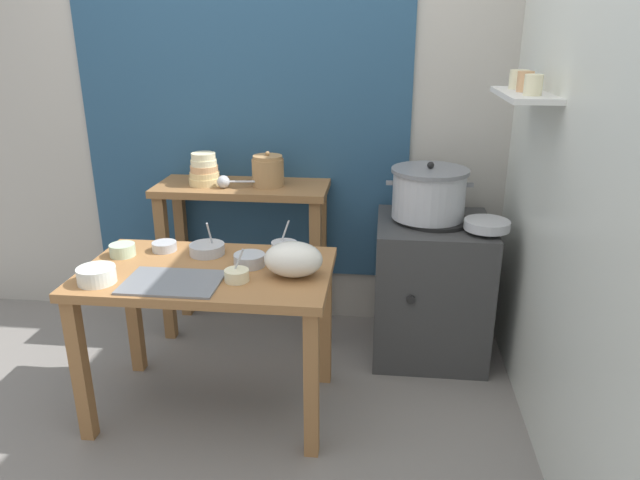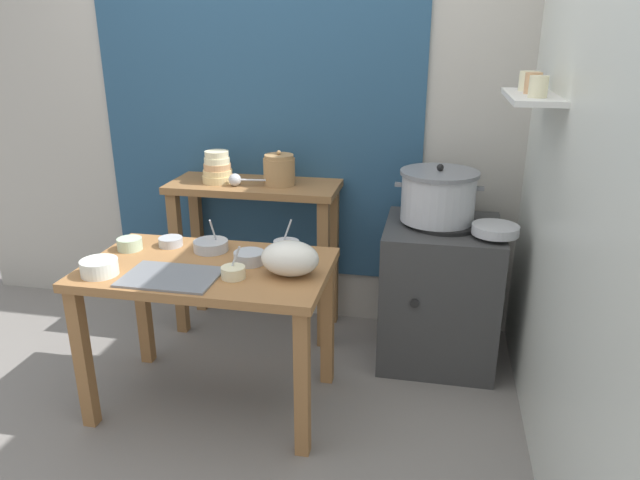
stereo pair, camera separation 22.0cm
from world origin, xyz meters
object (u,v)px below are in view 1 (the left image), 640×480
Objects in this scene: prep_bowl_3 at (122,249)px; prep_bowl_5 at (237,275)px; clay_pot at (268,171)px; back_shelf_table at (244,222)px; prep_bowl_2 at (207,249)px; prep_table at (208,291)px; prep_bowl_1 at (284,247)px; prep_bowl_4 at (96,274)px; prep_bowl_6 at (164,246)px; bowl_stack_enamel at (204,171)px; steamer_pot at (429,193)px; stove_block at (430,287)px; wide_pan at (487,225)px; prep_bowl_0 at (249,259)px; serving_tray at (172,282)px; ladle at (225,182)px; plastic_bag at (293,259)px.

prep_bowl_5 reaches higher than prep_bowl_3.
clay_pot reaches higher than prep_bowl_3.
prep_bowl_3 is (-0.56, -0.67, -0.23)m from clay_pot.
prep_bowl_2 is (-0.03, -0.61, 0.07)m from back_shelf_table.
prep_table is 0.23m from prep_bowl_2.
prep_bowl_1 is at bearing -72.09° from clay_pot.
clay_pot is 1.21× the size of prep_bowl_4.
bowl_stack_enamel is at bearing 86.11° from prep_bowl_6.
prep_bowl_3 is 0.64m from prep_bowl_5.
steamer_pot is at bearing -4.38° from bowl_stack_enamel.
back_shelf_table is 6.06× the size of prep_bowl_4.
stove_block is 0.93m from prep_bowl_1.
prep_bowl_5 is (-0.15, -0.34, -0.00)m from prep_bowl_1.
wide_pan is (0.24, -0.15, 0.42)m from stove_block.
steamer_pot is at bearing -6.14° from back_shelf_table.
bowl_stack_enamel is at bearing 170.24° from wide_pan.
prep_bowl_5 reaches higher than stove_block.
prep_bowl_2 reaches higher than prep_bowl_0.
serving_tray is (-0.10, -0.17, 0.12)m from prep_table.
prep_bowl_3 is at bearing -119.88° from ladle.
ladle is 0.71m from prep_bowl_3.
prep_table is 0.44m from plastic_bag.
prep_bowl_4 is 1.37× the size of prep_bowl_6.
prep_bowl_2 is (-0.05, 0.17, 0.14)m from prep_table.
prep_bowl_1 is at bearing 44.15° from serving_tray.
back_shelf_table is 8.18× the size of prep_bowl_3.
prep_bowl_2 is at bearing -6.22° from prep_bowl_6.
clay_pot is 0.24m from ladle.
bowl_stack_enamel is 1.51× the size of prep_bowl_3.
prep_bowl_4 reaches higher than prep_table.
plastic_bag is at bearing -25.22° from prep_bowl_2.
wide_pan is 1.93× the size of prep_bowl_3.
plastic_bag is at bearing -133.21° from stove_block.
prep_bowl_4 is 1.12× the size of prep_bowl_5.
plastic_bag is at bearing -23.24° from prep_bowl_0.
prep_bowl_2 is (-1.33, -0.34, -0.06)m from wide_pan.
steamer_pot is 0.94m from plastic_bag.
ladle is 0.90m from serving_tray.
serving_tray is at bearing -142.43° from steamer_pot.
stove_block is at bearing -8.11° from clay_pot.
bowl_stack_enamel is at bearing 113.89° from prep_bowl_5.
prep_bowl_3 is (-1.44, -0.56, -0.16)m from steamer_pot.
bowl_stack_enamel is 1.12× the size of prep_bowl_4.
prep_bowl_0 is 1.21× the size of prep_bowl_6.
bowl_stack_enamel is 0.44× the size of serving_tray.
steamer_pot reaches higher than prep_bowl_4.
prep_table is at bearing -99.36° from clay_pot.
back_shelf_table is at bearing 116.80° from plastic_bag.
ladle is (-1.10, 0.03, 0.02)m from steamer_pot.
bowl_stack_enamel reaches higher than prep_bowl_1.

